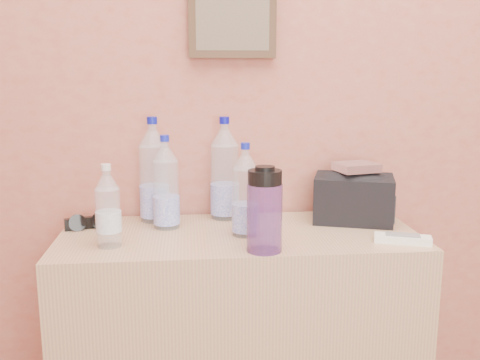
% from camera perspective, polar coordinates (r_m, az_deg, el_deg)
% --- Properties ---
extents(picture_frame, '(0.30, 0.03, 0.25)m').
position_cam_1_polar(picture_frame, '(1.90, -0.82, 16.65)').
color(picture_frame, '#382311').
rests_on(picture_frame, room_shell).
extents(dresser, '(1.15, 0.48, 0.72)m').
position_cam_1_polar(dresser, '(1.87, -0.10, -16.19)').
color(dresser, tan).
rests_on(dresser, ground).
extents(pet_large_a, '(0.10, 0.10, 0.36)m').
position_cam_1_polar(pet_large_a, '(1.86, -9.18, 0.48)').
color(pet_large_a, silver).
rests_on(pet_large_a, dresser).
extents(pet_large_b, '(0.08, 0.08, 0.31)m').
position_cam_1_polar(pet_large_b, '(1.78, -7.91, -0.78)').
color(pet_large_b, white).
rests_on(pet_large_b, dresser).
extents(pet_large_c, '(0.10, 0.10, 0.36)m').
position_cam_1_polar(pet_large_c, '(1.87, -1.64, 0.64)').
color(pet_large_c, silver).
rests_on(pet_large_c, dresser).
extents(pet_large_d, '(0.08, 0.08, 0.30)m').
position_cam_1_polar(pet_large_d, '(1.68, 0.56, -1.60)').
color(pet_large_d, white).
rests_on(pet_large_d, dresser).
extents(pet_small, '(0.07, 0.07, 0.25)m').
position_cam_1_polar(pet_small, '(1.62, -13.89, -3.19)').
color(pet_small, silver).
rests_on(pet_small, dresser).
extents(nalgene_bottle, '(0.10, 0.10, 0.25)m').
position_cam_1_polar(nalgene_bottle, '(1.53, 2.63, -3.20)').
color(nalgene_bottle, '#5D2E82').
rests_on(nalgene_bottle, dresser).
extents(sunglasses, '(0.16, 0.10, 0.04)m').
position_cam_1_polar(sunglasses, '(1.85, -15.89, -4.39)').
color(sunglasses, black).
rests_on(sunglasses, dresser).
extents(ac_remote, '(0.18, 0.11, 0.02)m').
position_cam_1_polar(ac_remote, '(1.71, 16.96, -6.04)').
color(ac_remote, white).
rests_on(ac_remote, dresser).
extents(toiletry_bag, '(0.31, 0.26, 0.18)m').
position_cam_1_polar(toiletry_bag, '(1.89, 12.02, -1.64)').
color(toiletry_bag, black).
rests_on(toiletry_bag, dresser).
extents(foil_packet, '(0.15, 0.14, 0.03)m').
position_cam_1_polar(foil_packet, '(1.85, 12.31, 1.36)').
color(foil_packet, silver).
rests_on(foil_packet, toiletry_bag).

